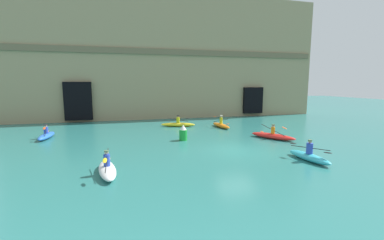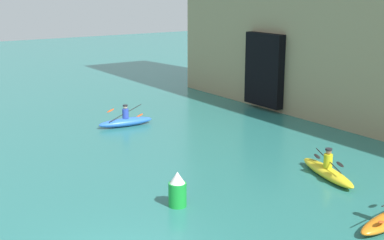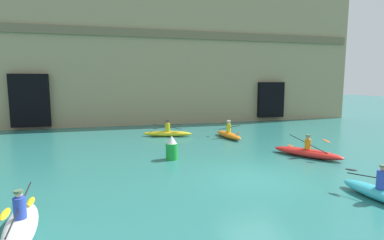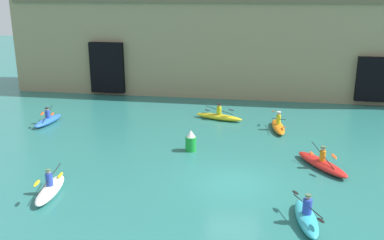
{
  "view_description": "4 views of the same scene",
  "coord_description": "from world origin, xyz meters",
  "views": [
    {
      "loc": [
        -6.89,
        -14.79,
        4.28
      ],
      "look_at": [
        -1.09,
        7.03,
        1.04
      ],
      "focal_mm": 24.0,
      "sensor_mm": 36.0,
      "label": 1
    },
    {
      "loc": [
        11.18,
        -5.04,
        7.08
      ],
      "look_at": [
        -4.08,
        5.28,
        2.41
      ],
      "focal_mm": 50.0,
      "sensor_mm": 36.0,
      "label": 2
    },
    {
      "loc": [
        -5.39,
        -10.56,
        3.89
      ],
      "look_at": [
        -1.4,
        4.52,
        1.84
      ],
      "focal_mm": 28.0,
      "sensor_mm": 36.0,
      "label": 3
    },
    {
      "loc": [
        1.11,
        -18.04,
        8.48
      ],
      "look_at": [
        -3.08,
        6.67,
        0.87
      ],
      "focal_mm": 40.0,
      "sensor_mm": 36.0,
      "label": 4
    }
  ],
  "objects": [
    {
      "name": "kayak_orange",
      "position": [
        2.18,
        8.3,
        0.24
      ],
      "size": [
        1.07,
        3.14,
        1.2
      ],
      "rotation": [
        0.0,
        0.0,
        1.69
      ],
      "color": "orange",
      "rests_on": "ground"
    },
    {
      "name": "ground_plane",
      "position": [
        0.0,
        0.0,
        0.0
      ],
      "size": [
        120.0,
        120.0,
        0.0
      ],
      "primitive_type": "plane",
      "color": "#28706B"
    },
    {
      "name": "cliff_bluff",
      "position": [
        -1.08,
        18.81,
        7.42
      ],
      "size": [
        37.97,
        6.75,
        14.88
      ],
      "color": "#9E8966",
      "rests_on": "ground"
    },
    {
      "name": "kayak_red",
      "position": [
        4.19,
        2.45,
        0.24
      ],
      "size": [
        2.63,
        3.45,
        1.15
      ],
      "rotation": [
        0.0,
        0.0,
        2.14
      ],
      "color": "red",
      "rests_on": "ground"
    },
    {
      "name": "kayak_cyan",
      "position": [
        2.98,
        -3.09,
        0.26
      ],
      "size": [
        1.12,
        2.95,
        1.19
      ],
      "rotation": [
        0.0,
        0.0,
        1.68
      ],
      "color": "#33B2C6",
      "rests_on": "ground"
    },
    {
      "name": "kayak_white",
      "position": [
        -7.77,
        -2.48,
        0.25
      ],
      "size": [
        1.16,
        3.04,
        1.16
      ],
      "rotation": [
        0.0,
        0.0,
        1.71
      ],
      "color": "white",
      "rests_on": "ground"
    },
    {
      "name": "kayak_blue",
      "position": [
        -12.83,
        7.06,
        0.25
      ],
      "size": [
        0.95,
        2.97,
        1.12
      ],
      "rotation": [
        0.0,
        0.0,
        1.48
      ],
      "color": "blue",
      "rests_on": "ground"
    },
    {
      "name": "kayak_yellow",
      "position": [
        -1.76,
        9.89,
        0.24
      ],
      "size": [
        3.42,
        1.59,
        1.14
      ],
      "rotation": [
        0.0,
        0.0,
        2.85
      ],
      "color": "yellow",
      "rests_on": "ground"
    },
    {
      "name": "marker_buoy",
      "position": [
        -2.65,
        3.74,
        0.56
      ],
      "size": [
        0.6,
        0.6,
        1.19
      ],
      "color": "green",
      "rests_on": "ground"
    }
  ]
}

